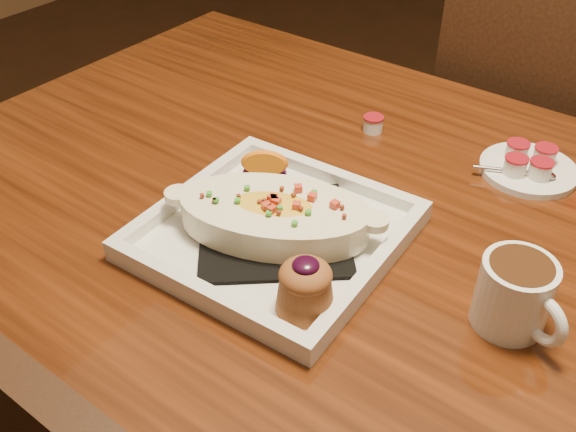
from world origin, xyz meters
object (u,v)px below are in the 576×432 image
Objects in this scene: coffee_mug at (516,293)px; table at (395,282)px; chair_far at (530,170)px; saucer at (528,166)px; plate at (276,226)px.

table is at bearing -178.48° from coffee_mug.
chair_far reaches higher than table.
coffee_mug is 0.77× the size of saucer.
chair_far is 0.78m from coffee_mug.
chair_far is 8.33× the size of coffee_mug.
chair_far is at bearing 78.05° from plate.
coffee_mug is at bearing -23.20° from table.
coffee_mug is (0.18, -0.71, 0.29)m from chair_far.
saucer is (0.08, 0.23, 0.11)m from table.
table is 0.27m from saucer.
saucer reaches higher than table.
coffee_mug is at bearing 104.05° from chair_far.
plate is 0.41m from saucer.
chair_far is 0.48m from saucer.
table is 10.36× the size of saucer.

